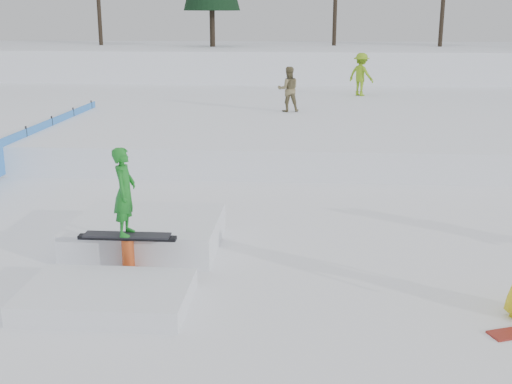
{
  "coord_description": "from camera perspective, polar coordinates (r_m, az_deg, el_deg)",
  "views": [
    {
      "loc": [
        1.32,
        -8.83,
        4.08
      ],
      "look_at": [
        0.5,
        2.0,
        1.1
      ],
      "focal_mm": 45.0,
      "sensor_mm": 36.0,
      "label": 1
    }
  ],
  "objects": [
    {
      "name": "ground",
      "position": [
        9.82,
        -3.84,
        -9.25
      ],
      "size": [
        120.0,
        120.0,
        0.0
      ],
      "primitive_type": "plane",
      "color": "white"
    },
    {
      "name": "snow_berm",
      "position": [
        38.96,
        2.42,
        11.1
      ],
      "size": [
        60.0,
        14.0,
        2.4
      ],
      "primitive_type": "cube",
      "color": "white",
      "rests_on": "ground"
    },
    {
      "name": "snow_midrise",
      "position": [
        25.14,
        1.28,
        6.93
      ],
      "size": [
        50.0,
        18.0,
        0.8
      ],
      "primitive_type": "cube",
      "color": "white",
      "rests_on": "ground"
    },
    {
      "name": "walker_olive",
      "position": [
        22.98,
        2.89,
        9.11
      ],
      "size": [
        0.87,
        0.74,
        1.58
      ],
      "primitive_type": "imported",
      "rotation": [
        0.0,
        0.0,
        3.33
      ],
      "color": "olive",
      "rests_on": "snow_midrise"
    },
    {
      "name": "walker_ygreen",
      "position": [
        28.04,
        9.32,
        10.28
      ],
      "size": [
        1.32,
        1.24,
        1.8
      ],
      "primitive_type": "imported",
      "rotation": [
        0.0,
        0.0,
        2.48
      ],
      "color": "#74A518",
      "rests_on": "snow_midrise"
    },
    {
      "name": "jib_rail_feature",
      "position": [
        11.22,
        -10.51,
        -4.6
      ],
      "size": [
        2.6,
        4.4,
        2.11
      ],
      "color": "white",
      "rests_on": "ground"
    }
  ]
}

